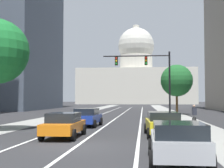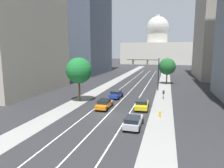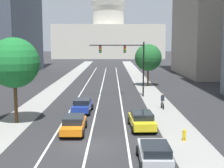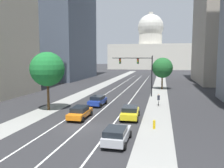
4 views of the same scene
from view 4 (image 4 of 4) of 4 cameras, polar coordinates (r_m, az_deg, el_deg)
ground_plane at (r=62.50m, az=5.09°, el=0.01°), size 400.00×400.00×0.00m
sidewalk_left at (r=59.01m, az=-2.58°, el=-0.35°), size 3.24×130.00×0.01m
sidewalk_right at (r=57.05m, az=11.74°, el=-0.71°), size 3.24×130.00×0.01m
lane_stripe_left at (r=48.32m, az=-0.51°, el=-1.86°), size 0.16×90.00×0.01m
lane_stripe_center at (r=47.77m, az=2.81°, el=-1.96°), size 0.16×90.00×0.01m
lane_stripe_right at (r=47.39m, az=6.20°, el=-2.06°), size 0.16×90.00×0.01m
capitol_building at (r=150.18m, az=9.45°, el=8.19°), size 50.75×22.49×35.48m
car_yellow at (r=26.93m, az=4.50°, el=-6.95°), size 2.25×4.48×1.45m
car_orange at (r=27.14m, az=-7.93°, el=-6.94°), size 1.96×4.51×1.42m
car_blue at (r=34.03m, az=-3.60°, el=-4.11°), size 2.15×4.10×1.45m
car_silver at (r=19.34m, az=1.17°, el=-12.39°), size 2.01×4.21×1.43m
traffic_signal_mast at (r=42.30m, az=6.90°, el=4.15°), size 7.42×0.39×7.42m
fire_hydrant at (r=23.53m, az=10.40°, el=-9.79°), size 0.26×0.35×0.91m
cyclist at (r=34.76m, az=11.45°, el=-3.87°), size 0.37×1.70×1.72m
street_tree_far_right at (r=52.68m, az=12.39°, el=3.94°), size 4.54×4.54×7.10m
street_tree_mid_left at (r=31.79m, az=-15.71°, el=3.55°), size 4.58×4.58×7.83m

